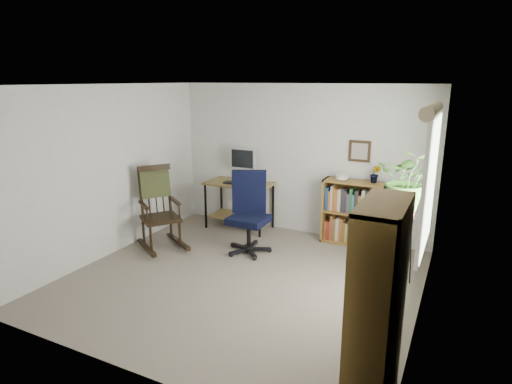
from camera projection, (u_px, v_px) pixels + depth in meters
The scene contains 18 objects.
floor at pixel (242, 279), 5.44m from camera, with size 4.20×4.00×0.00m, color gray.
ceiling at pixel (240, 85), 4.82m from camera, with size 4.20×4.00×0.00m, color silver.
wall_back at pixel (300, 160), 6.86m from camera, with size 4.20×0.00×2.40m, color silver.
wall_front at pixel (122, 243), 3.40m from camera, with size 4.20×0.00×2.40m, color silver.
wall_left at pixel (110, 171), 6.03m from camera, with size 0.00×4.00×2.40m, color silver.
wall_right at pixel (428, 211), 4.23m from camera, with size 0.00×4.00×2.40m, color silver.
window at pixel (429, 184), 4.46m from camera, with size 0.12×1.20×1.50m, color white, non-canonical shape.
desk at pixel (239, 205), 7.22m from camera, with size 1.10×0.61×0.79m, color olive, non-canonical shape.
monitor at pixel (243, 164), 7.17m from camera, with size 0.46×0.16×0.56m, color silver, non-canonical shape.
keyboard at pixel (236, 183), 7.01m from camera, with size 0.40×0.15×0.03m, color black.
office_chair at pixel (249, 213), 6.13m from camera, with size 0.65×0.65×1.20m, color black, non-canonical shape.
rocking_chair at pixel (160, 207), 6.32m from camera, with size 0.65×1.08×1.25m, color black, non-canonical shape.
low_bookshelf at pixel (353, 213), 6.48m from camera, with size 0.94×0.31×0.99m, color olive, non-canonical shape.
tall_bookshelf at pixel (376, 312), 3.09m from camera, with size 0.31×0.73×1.66m, color olive, non-canonical shape.
plant_stand at pixel (402, 244), 5.20m from camera, with size 0.28×0.28×1.03m, color black, non-canonical shape.
spider_plant at pixel (411, 149), 4.90m from camera, with size 1.69×1.88×1.46m, color #386924.
potted_plant_small at pixel (375, 179), 6.23m from camera, with size 0.13×0.24×0.11m, color #386924.
framed_picture at pixel (360, 151), 6.38m from camera, with size 0.32×0.04×0.32m, color black, non-canonical shape.
Camera 1 is at (2.36, -4.38, 2.46)m, focal length 30.00 mm.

